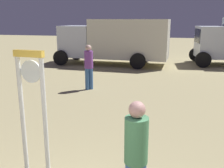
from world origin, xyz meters
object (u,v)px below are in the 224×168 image
person_distant (89,65)px  box_truck_near (116,40)px  person_near_clock (136,154)px  standing_clock (33,108)px

person_distant → box_truck_near: (-0.40, 6.09, 0.53)m
person_near_clock → person_distant: person_distant is taller
standing_clock → box_truck_near: size_ratio=0.33×
person_near_clock → person_distant: 6.95m
standing_clock → person_distant: size_ratio=1.28×
person_distant → box_truck_near: box_truck_near is taller
person_near_clock → box_truck_near: bearing=105.1°
person_near_clock → box_truck_near: (-3.35, 12.39, 0.58)m
standing_clock → person_near_clock: (1.65, -0.20, -0.43)m
person_distant → person_near_clock: bearing=-64.9°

